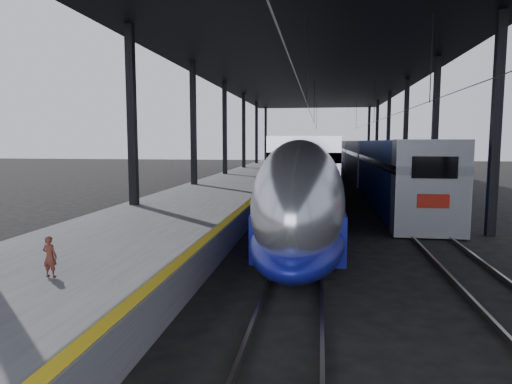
# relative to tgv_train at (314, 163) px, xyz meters

# --- Properties ---
(ground) EXTENTS (160.00, 160.00, 0.00)m
(ground) POSITION_rel_tgv_train_xyz_m (-2.00, -26.68, -1.91)
(ground) COLOR black
(ground) RESTS_ON ground
(platform) EXTENTS (6.00, 80.00, 1.00)m
(platform) POSITION_rel_tgv_train_xyz_m (-5.50, -6.68, -1.41)
(platform) COLOR #4C4C4F
(platform) RESTS_ON ground
(yellow_strip) EXTENTS (0.30, 80.00, 0.01)m
(yellow_strip) POSITION_rel_tgv_train_xyz_m (-2.70, -6.68, -0.90)
(yellow_strip) COLOR gold
(yellow_strip) RESTS_ON platform
(rails) EXTENTS (6.52, 80.00, 0.16)m
(rails) POSITION_rel_tgv_train_xyz_m (2.50, -6.68, -1.83)
(rails) COLOR slate
(rails) RESTS_ON ground
(canopy) EXTENTS (18.00, 75.00, 9.47)m
(canopy) POSITION_rel_tgv_train_xyz_m (-0.10, -6.68, 7.21)
(canopy) COLOR black
(canopy) RESTS_ON ground
(tgv_train) EXTENTS (2.84, 65.20, 4.08)m
(tgv_train) POSITION_rel_tgv_train_xyz_m (0.00, 0.00, 0.00)
(tgv_train) COLOR #B8BBC0
(tgv_train) RESTS_ON ground
(second_train) EXTENTS (2.87, 56.05, 3.96)m
(second_train) POSITION_rel_tgv_train_xyz_m (5.00, 4.33, 0.10)
(second_train) COLOR navy
(second_train) RESTS_ON ground
(child) EXTENTS (0.34, 0.24, 0.89)m
(child) POSITION_rel_tgv_train_xyz_m (-5.04, -32.62, -0.46)
(child) COLOR #51231B
(child) RESTS_ON platform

